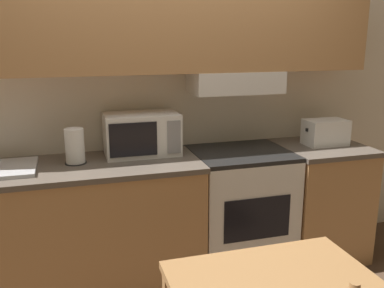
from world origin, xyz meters
TOP-DOWN VIEW (x-y plane):
  - ground_plane at (0.00, 0.00)m, footprint 16.00×16.00m
  - wall_back at (0.01, -0.06)m, footprint 5.39×0.38m
  - lower_counter_main at (-0.68, -0.32)m, footprint 1.65×0.66m
  - lower_counter_right_stub at (1.18, -0.32)m, footprint 0.64×0.66m
  - stove_range at (0.51, -0.31)m, footprint 0.70×0.63m
  - microwave at (-0.21, -0.18)m, footprint 0.52×0.32m
  - toaster at (1.21, -0.31)m, footprint 0.33×0.20m
  - paper_towel_roll at (-0.67, -0.28)m, footprint 0.14×0.14m

SIDE VIEW (x-z plane):
  - ground_plane at x=0.00m, z-range 0.00..0.00m
  - stove_range at x=0.51m, z-range 0.00..0.91m
  - lower_counter_main at x=-0.68m, z-range 0.00..0.91m
  - lower_counter_right_stub at x=1.18m, z-range 0.00..0.91m
  - toaster at x=1.21m, z-range 0.91..1.11m
  - paper_towel_roll at x=-0.67m, z-range 0.91..1.14m
  - microwave at x=-0.21m, z-range 0.91..1.20m
  - wall_back at x=0.01m, z-range 0.22..2.77m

